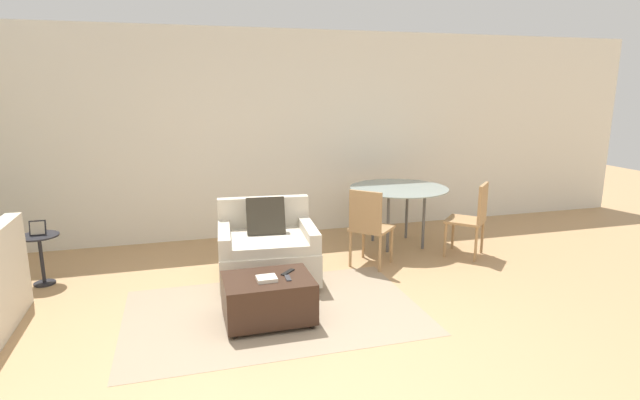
% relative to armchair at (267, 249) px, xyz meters
% --- Properties ---
extents(ground_plane, '(20.00, 20.00, 0.00)m').
position_rel_armchair_xyz_m(ground_plane, '(0.06, -1.82, -0.33)').
color(ground_plane, tan).
extents(wall_back, '(12.00, 0.06, 2.75)m').
position_rel_armchair_xyz_m(wall_back, '(0.06, 1.70, 1.04)').
color(wall_back, white).
rests_on(wall_back, ground_plane).
extents(area_rug, '(2.64, 1.69, 0.01)m').
position_rel_armchair_xyz_m(area_rug, '(-0.08, -0.81, -0.33)').
color(area_rug, gray).
rests_on(area_rug, ground_plane).
extents(armchair, '(1.07, 0.99, 0.88)m').
position_rel_armchair_xyz_m(armchair, '(0.00, 0.00, 0.00)').
color(armchair, beige).
rests_on(armchair, ground_plane).
extents(ottoman, '(0.76, 0.57, 0.40)m').
position_rel_armchair_xyz_m(ottoman, '(-0.16, -0.97, -0.11)').
color(ottoman, '#382319').
rests_on(ottoman, ground_plane).
extents(book_stack, '(0.17, 0.15, 0.03)m').
position_rel_armchair_xyz_m(book_stack, '(-0.18, -1.03, 0.08)').
color(book_stack, beige).
rests_on(book_stack, ottoman).
extents(tv_remote_primary, '(0.05, 0.13, 0.01)m').
position_rel_armchair_xyz_m(tv_remote_primary, '(-0.00, -1.04, 0.07)').
color(tv_remote_primary, '#333338').
rests_on(tv_remote_primary, ottoman).
extents(tv_remote_secondary, '(0.15, 0.15, 0.01)m').
position_rel_armchair_xyz_m(tv_remote_secondary, '(0.03, -0.90, 0.07)').
color(tv_remote_secondary, black).
rests_on(tv_remote_secondary, ottoman).
extents(side_table, '(0.38, 0.38, 0.53)m').
position_rel_armchair_xyz_m(side_table, '(-2.26, 0.50, 0.04)').
color(side_table, black).
rests_on(side_table, ground_plane).
extents(picture_frame, '(0.16, 0.06, 0.15)m').
position_rel_armchair_xyz_m(picture_frame, '(-2.26, 0.50, 0.27)').
color(picture_frame, black).
rests_on(picture_frame, side_table).
extents(dining_table, '(1.24, 1.24, 0.76)m').
position_rel_armchair_xyz_m(dining_table, '(1.83, 0.72, 0.35)').
color(dining_table, '#8C9E99').
rests_on(dining_table, ground_plane).
extents(dining_chair_near_left, '(0.59, 0.59, 0.90)m').
position_rel_armchair_xyz_m(dining_chair_near_left, '(1.17, 0.06, 0.18)').
color(dining_chair_near_left, tan).
rests_on(dining_chair_near_left, ground_plane).
extents(dining_chair_near_right, '(0.59, 0.59, 0.90)m').
position_rel_armchair_xyz_m(dining_chair_near_right, '(2.50, 0.06, 0.18)').
color(dining_chair_near_right, tan).
rests_on(dining_chair_near_right, ground_plane).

